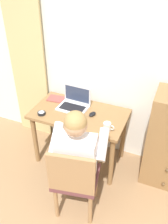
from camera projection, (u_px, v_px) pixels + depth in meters
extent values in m
cube|color=silver|center=(117.00, 61.00, 2.69)|extent=(4.80, 0.05, 2.50)
cube|color=#CCB77A|center=(27.00, 59.00, 3.07)|extent=(0.50, 0.03, 2.24)
cube|color=olive|center=(79.00, 114.00, 2.81)|extent=(1.08, 0.60, 0.03)
cylinder|color=olive|center=(35.00, 140.00, 2.98)|extent=(0.06, 0.06, 0.69)
cylinder|color=olive|center=(111.00, 163.00, 2.67)|extent=(0.06, 0.06, 0.69)
cylinder|color=olive|center=(54.00, 118.00, 3.35)|extent=(0.06, 0.06, 0.69)
cylinder|color=olive|center=(123.00, 136.00, 3.05)|extent=(0.06, 0.06, 0.69)
sphere|color=brown|center=(163.00, 184.00, 2.72)|extent=(0.04, 0.04, 0.04)
sphere|color=brown|center=(167.00, 170.00, 2.59)|extent=(0.04, 0.04, 0.04)
cube|color=brown|center=(76.00, 177.00, 2.38)|extent=(0.49, 0.47, 0.05)
cube|color=#9E754C|center=(71.00, 175.00, 2.10)|extent=(0.42, 0.12, 0.42)
cylinder|color=#9E754C|center=(96.00, 183.00, 2.61)|extent=(0.04, 0.04, 0.42)
cylinder|color=#9E754C|center=(65.00, 178.00, 2.67)|extent=(0.04, 0.04, 0.42)
cylinder|color=#9E754C|center=(90.00, 209.00, 2.36)|extent=(0.04, 0.04, 0.42)
cylinder|color=#9E754C|center=(56.00, 203.00, 2.41)|extent=(0.04, 0.04, 0.42)
cylinder|color=#4C4C4C|center=(90.00, 159.00, 2.51)|extent=(0.21, 0.42, 0.14)
cylinder|color=#4C4C4C|center=(73.00, 156.00, 2.54)|extent=(0.21, 0.42, 0.14)
cylinder|color=#4C4C4C|center=(93.00, 162.00, 2.82)|extent=(0.11, 0.11, 0.49)
cylinder|color=#4C4C4C|center=(78.00, 160.00, 2.85)|extent=(0.11, 0.11, 0.49)
cube|color=white|center=(76.00, 157.00, 2.21)|extent=(0.39, 0.26, 0.46)
cylinder|color=white|center=(103.00, 144.00, 2.23)|extent=(0.14, 0.31, 0.25)
cylinder|color=white|center=(56.00, 138.00, 2.31)|extent=(0.14, 0.31, 0.25)
cylinder|color=tan|center=(105.00, 139.00, 2.46)|extent=(0.12, 0.28, 0.11)
cylinder|color=tan|center=(63.00, 133.00, 2.53)|extent=(0.12, 0.28, 0.11)
sphere|color=tan|center=(75.00, 125.00, 2.02)|extent=(0.20, 0.20, 0.20)
sphere|color=#9E7A47|center=(75.00, 122.00, 2.00)|extent=(0.20, 0.20, 0.20)
cube|color=silver|center=(73.00, 108.00, 2.86)|extent=(0.35, 0.25, 0.02)
cube|color=black|center=(72.00, 108.00, 2.85)|extent=(0.29, 0.16, 0.00)
cube|color=silver|center=(77.00, 94.00, 2.89)|extent=(0.34, 0.02, 0.22)
cube|color=#2D3851|center=(77.00, 94.00, 2.89)|extent=(0.31, 0.01, 0.18)
ellipsoid|color=black|center=(92.00, 114.00, 2.75)|extent=(0.08, 0.11, 0.03)
cylinder|color=black|center=(42.00, 113.00, 2.76)|extent=(0.09, 0.09, 0.03)
cylinder|color=silver|center=(41.00, 112.00, 2.76)|extent=(0.06, 0.06, 0.00)
cube|color=#994742|center=(56.00, 99.00, 3.04)|extent=(0.22, 0.17, 0.01)
cylinder|color=silver|center=(107.00, 127.00, 2.51)|extent=(0.08, 0.08, 0.09)
torus|color=silver|center=(112.00, 128.00, 2.49)|extent=(0.06, 0.01, 0.06)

